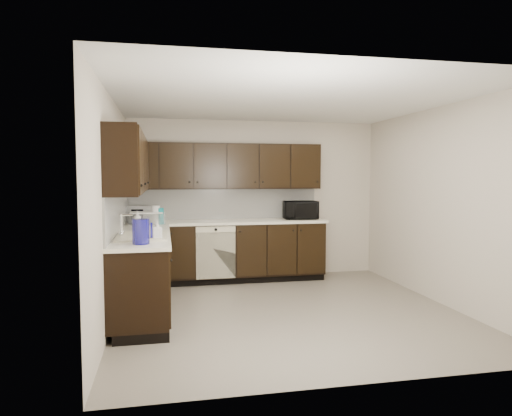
{
  "coord_description": "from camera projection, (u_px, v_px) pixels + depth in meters",
  "views": [
    {
      "loc": [
        -1.43,
        -5.21,
        1.62
      ],
      "look_at": [
        -0.26,
        0.6,
        1.2
      ],
      "focal_mm": 32.0,
      "sensor_mm": 36.0,
      "label": 1
    }
  ],
  "objects": [
    {
      "name": "ceiling",
      "position": [
        288.0,
        100.0,
        5.31
      ],
      "size": [
        4.0,
        4.0,
        0.0
      ],
      "primitive_type": "plane",
      "rotation": [
        3.14,
        0.0,
        0.0
      ],
      "color": "white",
      "rests_on": "wall_back"
    },
    {
      "name": "paper_towel_roll",
      "position": [
        156.0,
        215.0,
        6.43
      ],
      "size": [
        0.15,
        0.15,
        0.26
      ],
      "primitive_type": "cylinder",
      "rotation": [
        0.0,
        0.0,
        -0.26
      ],
      "color": "silver",
      "rests_on": "countertop"
    },
    {
      "name": "wall_right",
      "position": [
        439.0,
        205.0,
        5.8
      ],
      "size": [
        0.02,
        4.0,
        2.5
      ],
      "primitive_type": "cube",
      "color": "beige",
      "rests_on": "floor"
    },
    {
      "name": "floor",
      "position": [
        287.0,
        311.0,
        5.49
      ],
      "size": [
        4.0,
        4.0,
        0.0
      ],
      "primitive_type": "plane",
      "color": "gray",
      "rests_on": "ground"
    },
    {
      "name": "backsplash",
      "position": [
        180.0,
        207.0,
        6.45
      ],
      "size": [
        3.0,
        2.8,
        0.48
      ],
      "color": "white",
      "rests_on": "countertop"
    },
    {
      "name": "wall_back",
      "position": [
        255.0,
        199.0,
        7.36
      ],
      "size": [
        4.0,
        0.02,
        2.5
      ],
      "primitive_type": "cube",
      "color": "beige",
      "rests_on": "floor"
    },
    {
      "name": "wall_left",
      "position": [
        112.0,
        210.0,
        5.01
      ],
      "size": [
        0.02,
        4.0,
        2.5
      ],
      "primitive_type": "cube",
      "color": "beige",
      "rests_on": "floor"
    },
    {
      "name": "dishwasher",
      "position": [
        216.0,
        249.0,
        6.69
      ],
      "size": [
        0.58,
        0.04,
        0.78
      ],
      "color": "beige",
      "rests_on": "lower_cabinets"
    },
    {
      "name": "lower_cabinets",
      "position": [
        196.0,
        263.0,
        6.35
      ],
      "size": [
        3.0,
        2.8,
        0.9
      ],
      "color": "black",
      "rests_on": "floor"
    },
    {
      "name": "soap_bottle_b",
      "position": [
        137.0,
        221.0,
        5.71
      ],
      "size": [
        0.12,
        0.12,
        0.25
      ],
      "primitive_type": "imported",
      "rotation": [
        0.0,
        0.0,
        0.41
      ],
      "color": "gray",
      "rests_on": "countertop"
    },
    {
      "name": "soap_bottle_a",
      "position": [
        157.0,
        230.0,
        4.89
      ],
      "size": [
        0.1,
        0.1,
        0.21
      ],
      "primitive_type": "imported",
      "rotation": [
        0.0,
        0.0,
        0.1
      ],
      "color": "gray",
      "rests_on": "countertop"
    },
    {
      "name": "blue_pitcher",
      "position": [
        141.0,
        232.0,
        4.54
      ],
      "size": [
        0.22,
        0.22,
        0.25
      ],
      "primitive_type": "cylinder",
      "rotation": [
        0.0,
        0.0,
        0.37
      ],
      "color": "navy",
      "rests_on": "countertop"
    },
    {
      "name": "upper_cabinets",
      "position": [
        188.0,
        165.0,
        6.32
      ],
      "size": [
        3.0,
        2.8,
        0.7
      ],
      "color": "black",
      "rests_on": "wall_back"
    },
    {
      "name": "wall_front",
      "position": [
        358.0,
        225.0,
        3.45
      ],
      "size": [
        4.0,
        0.02,
        2.5
      ],
      "primitive_type": "cube",
      "color": "beige",
      "rests_on": "floor"
    },
    {
      "name": "storage_bin",
      "position": [
        147.0,
        219.0,
        6.41
      ],
      "size": [
        0.52,
        0.46,
        0.17
      ],
      "primitive_type": "cube",
      "rotation": [
        0.0,
        0.0,
        0.41
      ],
      "color": "silver",
      "rests_on": "countertop"
    },
    {
      "name": "microwave",
      "position": [
        300.0,
        210.0,
        7.21
      ],
      "size": [
        0.54,
        0.38,
        0.29
      ],
      "primitive_type": "imported",
      "rotation": [
        0.0,
        0.0,
        -0.06
      ],
      "color": "black",
      "rests_on": "countertop"
    },
    {
      "name": "countertop",
      "position": [
        196.0,
        227.0,
        6.31
      ],
      "size": [
        3.03,
        2.83,
        0.04
      ],
      "color": "white",
      "rests_on": "lower_cabinets"
    },
    {
      "name": "teal_tumbler",
      "position": [
        160.0,
        216.0,
        6.44
      ],
      "size": [
        0.12,
        0.12,
        0.23
      ],
      "primitive_type": "cylinder",
      "rotation": [
        0.0,
        0.0,
        -0.19
      ],
      "color": "#0B757E",
      "rests_on": "countertop"
    },
    {
      "name": "toaster_oven",
      "position": [
        143.0,
        214.0,
        6.75
      ],
      "size": [
        0.45,
        0.39,
        0.24
      ],
      "primitive_type": "cube",
      "rotation": [
        0.0,
        0.0,
        -0.3
      ],
      "color": "silver",
      "rests_on": "countertop"
    },
    {
      "name": "sink",
      "position": [
        142.0,
        242.0,
        5.08
      ],
      "size": [
        0.54,
        0.82,
        0.42
      ],
      "color": "beige",
      "rests_on": "countertop"
    }
  ]
}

